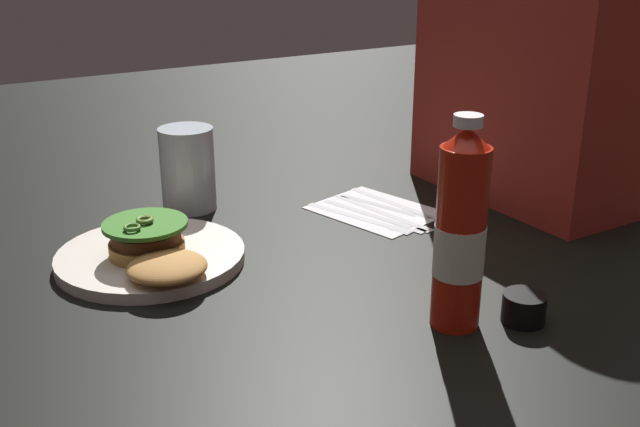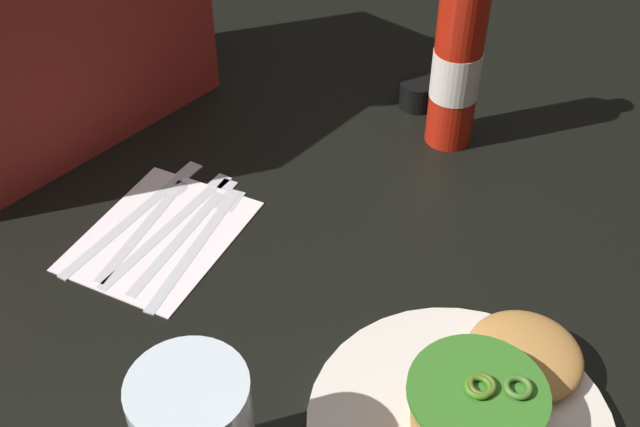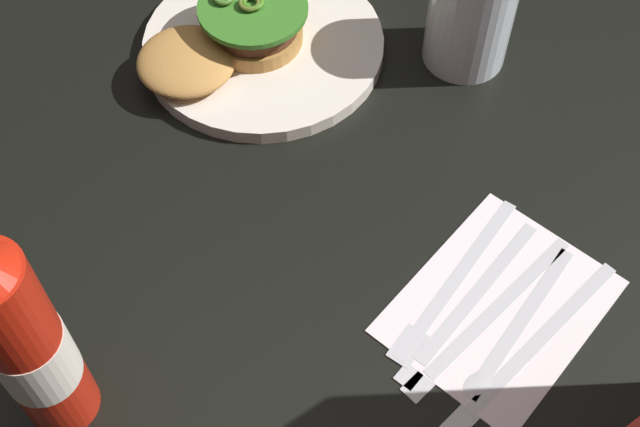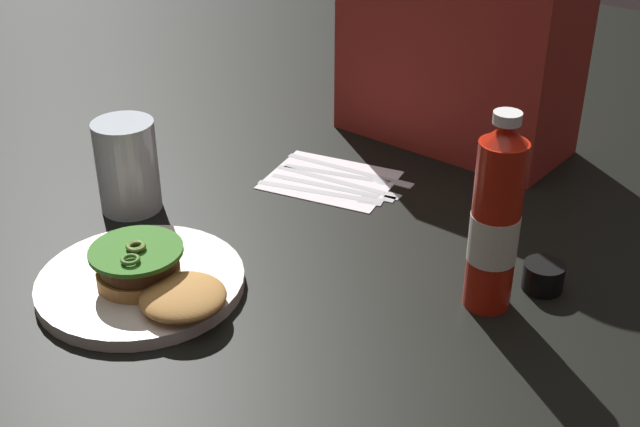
# 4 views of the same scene
# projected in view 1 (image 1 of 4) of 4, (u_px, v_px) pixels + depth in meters

# --- Properties ---
(ground_plane) EXTENTS (3.00, 3.00, 0.00)m
(ground_plane) POSITION_uv_depth(u_px,v_px,m) (254.00, 273.00, 1.00)
(ground_plane) COLOR black
(dinner_plate) EXTENTS (0.25, 0.25, 0.02)m
(dinner_plate) POSITION_uv_depth(u_px,v_px,m) (151.00, 257.00, 1.03)
(dinner_plate) COLOR silver
(dinner_plate) RESTS_ON ground_plane
(burger_sandwich) EXTENTS (0.19, 0.11, 0.05)m
(burger_sandwich) POSITION_uv_depth(u_px,v_px,m) (154.00, 248.00, 0.99)
(burger_sandwich) COLOR #B98240
(burger_sandwich) RESTS_ON dinner_plate
(ketchup_bottle) EXTENTS (0.06, 0.06, 0.25)m
(ketchup_bottle) POSITION_uv_depth(u_px,v_px,m) (460.00, 234.00, 0.83)
(ketchup_bottle) COLOR red
(ketchup_bottle) RESTS_ON ground_plane
(water_glass) EXTENTS (0.09, 0.09, 0.13)m
(water_glass) POSITION_uv_depth(u_px,v_px,m) (188.00, 169.00, 1.20)
(water_glass) COLOR silver
(water_glass) RESTS_ON ground_plane
(condiment_cup) EXTENTS (0.05, 0.05, 0.03)m
(condiment_cup) POSITION_uv_depth(u_px,v_px,m) (524.00, 308.00, 0.87)
(condiment_cup) COLOR black
(condiment_cup) RESTS_ON ground_plane
(napkin) EXTENTS (0.22, 0.19, 0.00)m
(napkin) POSITION_uv_depth(u_px,v_px,m) (375.00, 210.00, 1.21)
(napkin) COLOR white
(napkin) RESTS_ON ground_plane
(fork_utensil) EXTENTS (0.19, 0.08, 0.00)m
(fork_utensil) POSITION_uv_depth(u_px,v_px,m) (367.00, 218.00, 1.17)
(fork_utensil) COLOR silver
(fork_utensil) RESTS_ON napkin
(steak_knife) EXTENTS (0.20, 0.07, 0.00)m
(steak_knife) POSITION_uv_depth(u_px,v_px,m) (379.00, 216.00, 1.18)
(steak_knife) COLOR silver
(steak_knife) RESTS_ON napkin
(table_knife) EXTENTS (0.21, 0.05, 0.00)m
(table_knife) POSITION_uv_depth(u_px,v_px,m) (387.00, 213.00, 1.19)
(table_knife) COLOR silver
(table_knife) RESTS_ON napkin
(spoon_utensil) EXTENTS (0.17, 0.07, 0.00)m
(spoon_utensil) POSITION_uv_depth(u_px,v_px,m) (399.00, 209.00, 1.21)
(spoon_utensil) COLOR silver
(spoon_utensil) RESTS_ON napkin
(butter_knife) EXTENTS (0.22, 0.05, 0.00)m
(butter_knife) POSITION_uv_depth(u_px,v_px,m) (405.00, 206.00, 1.22)
(butter_knife) COLOR silver
(butter_knife) RESTS_ON napkin
(diner_person) EXTENTS (0.37, 0.18, 0.52)m
(diner_person) POSITION_uv_depth(u_px,v_px,m) (530.00, 60.00, 1.20)
(diner_person) COLOR #A22C23
(diner_person) RESTS_ON ground_plane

